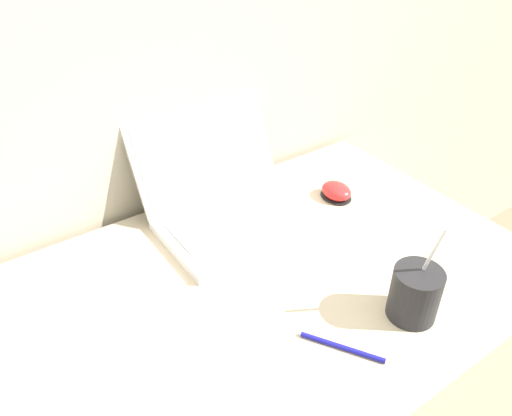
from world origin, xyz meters
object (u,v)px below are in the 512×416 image
at_px(computer_mouse, 336,192).
at_px(external_keyboard, 53,306).
at_px(laptop, 228,196).
at_px(pen, 342,347).
at_px(drink_cup, 415,293).

xyz_separation_m(computer_mouse, external_keyboard, (-0.69, 0.02, -0.01)).
distance_m(laptop, pen, 0.45).
relative_size(drink_cup, external_keyboard, 0.50).
height_order(computer_mouse, pen, computer_mouse).
xyz_separation_m(laptop, pen, (-0.05, -0.45, -0.05)).
bearing_deg(drink_cup, external_keyboard, 144.19).
relative_size(drink_cup, pen, 1.58).
bearing_deg(computer_mouse, pen, -131.24).
xyz_separation_m(drink_cup, external_keyboard, (-0.53, 0.39, -0.04)).
xyz_separation_m(drink_cup, pen, (-0.16, 0.01, -0.05)).
distance_m(external_keyboard, pen, 0.53).
xyz_separation_m(laptop, computer_mouse, (0.26, -0.09, -0.04)).
bearing_deg(pen, external_keyboard, 135.24).
bearing_deg(computer_mouse, drink_cup, -112.54).
height_order(laptop, drink_cup, laptop).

